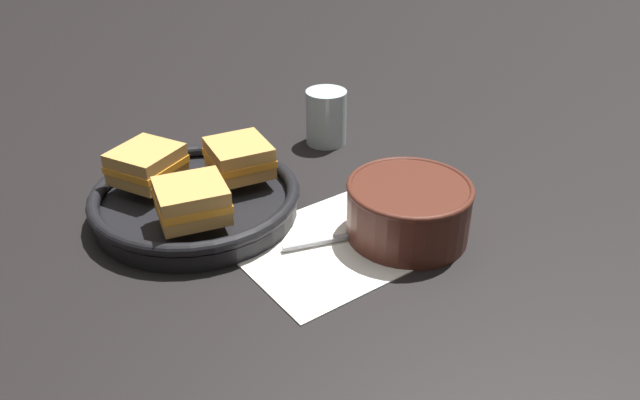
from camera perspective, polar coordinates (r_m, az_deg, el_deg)
ground_plane at (r=0.86m, az=0.24°, el=-2.43°), size 4.00×4.00×0.00m
napkin at (r=0.81m, az=1.05°, el=-4.25°), size 0.25×0.22×0.00m
soup_bowl at (r=0.82m, az=8.10°, el=-0.64°), size 0.16×0.16×0.08m
spoon at (r=0.83m, az=3.88°, el=-3.06°), size 0.15×0.08×0.01m
skillet at (r=0.89m, az=-11.26°, el=-0.06°), size 0.29×0.29×0.04m
sandwich_near_left at (r=0.91m, az=-15.57°, el=3.18°), size 0.11×0.11×0.05m
sandwich_near_right at (r=0.80m, az=-11.65°, el=-0.07°), size 0.11×0.11×0.05m
sandwich_far_left at (r=0.90m, az=-7.40°, el=3.85°), size 0.10×0.11×0.05m
drinking_glass at (r=1.07m, az=0.56°, el=7.59°), size 0.07×0.07×0.09m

